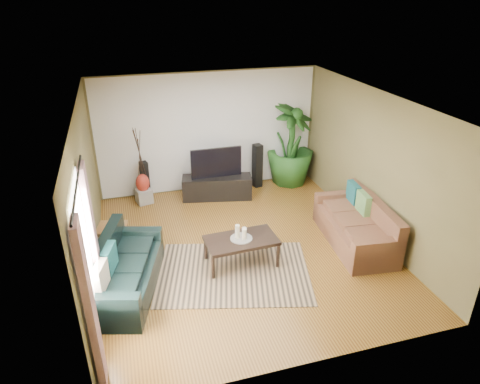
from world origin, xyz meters
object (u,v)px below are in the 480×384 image
object	(u,v)px
potted_plant	(291,144)
vase	(143,183)
coffee_table	(241,251)
side_table	(113,239)
speaker_left	(145,181)
sofa_right	(355,222)
pedestal	(144,196)
sofa_left	(126,268)
tv_stand	(217,187)
speaker_right	(257,166)
television	(216,163)

from	to	relation	value
potted_plant	vase	bearing A→B (deg)	-177.87
coffee_table	potted_plant	xyz separation A→B (m)	(2.06, 2.92, 0.73)
side_table	speaker_left	bearing A→B (deg)	69.03
sofa_right	pedestal	xyz separation A→B (m)	(-3.59, 2.74, -0.26)
coffee_table	speaker_left	size ratio (longest dim) A/B	1.34
sofa_left	tv_stand	world-z (taller)	sofa_left
speaker_left	speaker_right	world-z (taller)	speaker_right
television	pedestal	bearing A→B (deg)	172.90
television	speaker_right	xyz separation A→B (m)	(1.06, 0.33, -0.32)
pedestal	vase	bearing A→B (deg)	0.00
sofa_right	television	bearing A→B (deg)	-135.85
speaker_left	vase	distance (m)	0.14
speaker_left	tv_stand	bearing A→B (deg)	-25.24
speaker_left	pedestal	size ratio (longest dim) A/B	2.80
television	vase	xyz separation A→B (m)	(-1.60, 0.20, -0.37)
tv_stand	pedestal	bearing A→B (deg)	-175.91
tv_stand	pedestal	xyz separation A→B (m)	(-1.60, 0.22, -0.09)
television	speaker_left	distance (m)	1.62
sofa_right	vase	bearing A→B (deg)	-121.31
coffee_table	pedestal	distance (m)	3.13
side_table	sofa_right	bearing A→B (deg)	-12.16
coffee_table	potted_plant	distance (m)	3.65
television	pedestal	xyz separation A→B (m)	(-1.60, 0.20, -0.68)
tv_stand	vase	world-z (taller)	vase
sofa_left	television	size ratio (longest dim) A/B	1.70
sofa_right	speaker_right	distance (m)	3.02
coffee_table	television	distance (m)	2.67
television	pedestal	size ratio (longest dim) A/B	3.50
sofa_left	speaker_left	bearing A→B (deg)	6.04
sofa_left	speaker_left	size ratio (longest dim) A/B	2.13
sofa_left	vase	distance (m)	3.04
sofa_right	coffee_table	xyz separation A→B (m)	(-2.18, -0.06, -0.18)
speaker_left	pedestal	world-z (taller)	speaker_left
sofa_left	tv_stand	size ratio (longest dim) A/B	1.25
coffee_table	vase	distance (m)	3.14
tv_stand	potted_plant	distance (m)	2.04
tv_stand	vase	distance (m)	1.63
potted_plant	side_table	distance (m)	4.65
speaker_right	vase	bearing A→B (deg)	172.24
tv_stand	vase	size ratio (longest dim) A/B	3.73
tv_stand	sofa_left	bearing A→B (deg)	-115.01
vase	coffee_table	bearing A→B (deg)	-63.25
sofa_left	speaker_right	world-z (taller)	speaker_right
tv_stand	potted_plant	world-z (taller)	potted_plant
potted_plant	television	bearing A→B (deg)	-170.08
sofa_left	vase	world-z (taller)	sofa_left
television	side_table	xyz separation A→B (m)	(-2.28, -1.62, -0.59)
television	potted_plant	world-z (taller)	potted_plant
tv_stand	side_table	xyz separation A→B (m)	(-2.28, -1.60, 0.00)
coffee_table	speaker_left	distance (m)	3.23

